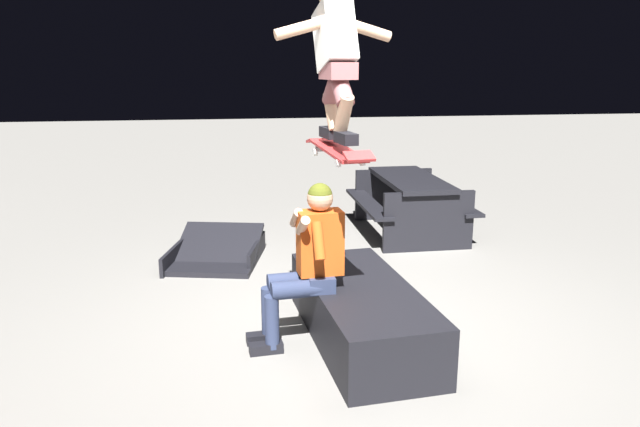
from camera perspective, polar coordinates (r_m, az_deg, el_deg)
The scene contains 7 objects.
ground_plane at distance 5.12m, azimuth 2.54°, elevation -10.84°, with size 40.00×40.00×0.00m, color gray.
ledge_box_main at distance 4.83m, azimuth 4.00°, elevation -9.48°, with size 1.87×0.76×0.46m, color black.
person_sitting_on_ledge at distance 4.58m, azimuth -1.27°, elevation -4.28°, with size 0.60×0.77×1.30m.
skateboard at distance 4.40m, azimuth 1.70°, elevation 6.07°, with size 1.04×0.34×0.13m.
skater_airborne at distance 4.41m, azimuth 1.52°, elevation 15.04°, with size 0.63×0.89×1.12m.
kicker_ramp at distance 6.79m, azimuth -9.93°, elevation -4.03°, with size 1.24×1.16×0.43m.
picnic_table_back at distance 7.79m, azimuth 8.61°, elevation 1.66°, with size 1.70×1.34×0.75m.
Camera 1 is at (-4.55, 0.94, 2.16)m, focal length 33.29 mm.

